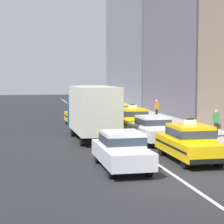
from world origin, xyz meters
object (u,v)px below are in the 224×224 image
at_px(taxi_left_third, 80,115).
at_px(taxi_right_nearest, 189,142).
at_px(sedan_left_nearest, 122,149).
at_px(pedestrian_by_storefront, 216,123).
at_px(pedestrian_near_crosswalk, 157,109).
at_px(box_truck_left_second, 92,111).
at_px(taxi_right_third, 132,119).
at_px(taxi_right_fourth, 116,113).
at_px(sedan_right_second, 152,129).
at_px(sedan_right_fifth, 105,109).

height_order(taxi_left_third, taxi_right_nearest, same).
relative_size(sedan_left_nearest, pedestrian_by_storefront, 2.57).
relative_size(taxi_left_third, pedestrian_near_crosswalk, 2.77).
distance_m(box_truck_left_second, taxi_right_third, 4.50).
relative_size(box_truck_left_second, pedestrian_near_crosswalk, 4.19).
height_order(taxi_right_nearest, taxi_right_third, same).
bearing_deg(taxi_right_third, pedestrian_near_crosswalk, 61.02).
xyz_separation_m(taxi_right_third, taxi_right_fourth, (-0.04, 5.24, 0.00)).
bearing_deg(sedan_left_nearest, taxi_left_third, 89.69).
xyz_separation_m(pedestrian_near_crosswalk, pedestrian_by_storefront, (0.06, -11.95, -0.00)).
distance_m(sedan_right_second, sedan_right_fifth, 15.38).
height_order(taxi_right_nearest, taxi_right_fourth, same).
bearing_deg(sedan_left_nearest, sedan_right_fifth, 81.66).
bearing_deg(taxi_right_third, taxi_right_nearest, -89.59).
xyz_separation_m(sedan_left_nearest, sedan_right_fifth, (3.19, 21.78, 0.00)).
bearing_deg(sedan_right_second, taxi_left_third, 109.35).
relative_size(taxi_left_third, taxi_right_nearest, 1.02).
height_order(box_truck_left_second, taxi_left_third, box_truck_left_second).
bearing_deg(taxi_right_fourth, sedan_left_nearest, -101.02).
relative_size(taxi_right_nearest, pedestrian_near_crosswalk, 2.73).
xyz_separation_m(taxi_right_third, pedestrian_by_storefront, (4.16, -4.55, 0.12)).
height_order(sedan_right_second, sedan_right_fifth, same).
bearing_deg(sedan_left_nearest, pedestrian_near_crosswalk, 68.59).
distance_m(box_truck_left_second, taxi_left_third, 6.90).
xyz_separation_m(sedan_left_nearest, taxi_right_nearest, (3.37, 1.10, 0.03)).
relative_size(sedan_left_nearest, box_truck_left_second, 0.62).
height_order(sedan_left_nearest, box_truck_left_second, box_truck_left_second).
xyz_separation_m(sedan_left_nearest, taxi_right_fourth, (3.26, 16.71, 0.03)).
height_order(taxi_left_third, taxi_right_third, same).
height_order(taxi_left_third, pedestrian_near_crosswalk, taxi_left_third).
xyz_separation_m(taxi_right_fourth, pedestrian_by_storefront, (4.20, -9.79, 0.12)).
height_order(sedan_left_nearest, pedestrian_near_crosswalk, pedestrian_near_crosswalk).
height_order(box_truck_left_second, taxi_right_nearest, box_truck_left_second).
distance_m(sedan_left_nearest, taxi_left_third, 15.36).
bearing_deg(box_truck_left_second, sedan_left_nearest, -90.06).
distance_m(pedestrian_near_crosswalk, pedestrian_by_storefront, 11.95).
distance_m(sedan_left_nearest, pedestrian_near_crosswalk, 20.26).
bearing_deg(pedestrian_near_crosswalk, box_truck_left_second, -125.54).
xyz_separation_m(sedan_right_second, pedestrian_by_storefront, (4.23, 0.52, 0.15)).
distance_m(taxi_right_nearest, sedan_right_fifth, 20.68).
relative_size(taxi_right_fourth, sedan_right_fifth, 1.06).
relative_size(taxi_left_third, taxi_right_third, 1.00).
bearing_deg(taxi_left_third, taxi_right_third, -50.47).
xyz_separation_m(box_truck_left_second, taxi_right_fourth, (3.25, 8.19, -0.90)).
distance_m(sedan_left_nearest, pedestrian_by_storefront, 10.17).
xyz_separation_m(taxi_right_nearest, pedestrian_near_crosswalk, (4.02, 17.77, 0.12)).
distance_m(sedan_left_nearest, sedan_right_fifth, 22.01).
xyz_separation_m(taxi_right_nearest, sedan_right_second, (-0.14, 5.30, -0.03)).
bearing_deg(sedan_right_second, taxi_right_fourth, 89.87).
relative_size(taxi_left_third, taxi_right_fourth, 1.01).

